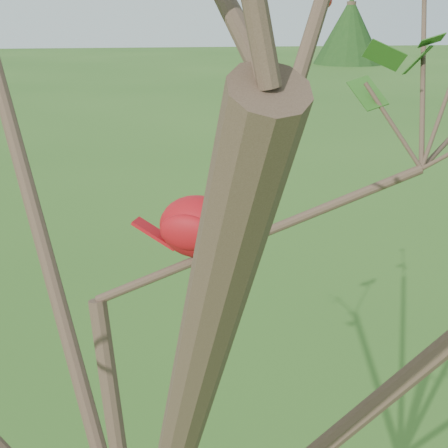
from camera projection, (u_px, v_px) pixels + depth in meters
name	position (u px, v px, depth m)	size (l,w,h in m)	color
crabapple_tree	(132.00, 237.00, 1.02)	(2.35, 2.05, 2.95)	#402F22
cardinal	(202.00, 224.00, 1.14)	(0.23, 0.16, 0.17)	#A10E0D
distant_trees	(17.00, 39.00, 21.33)	(42.99, 11.98, 2.99)	#402F22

